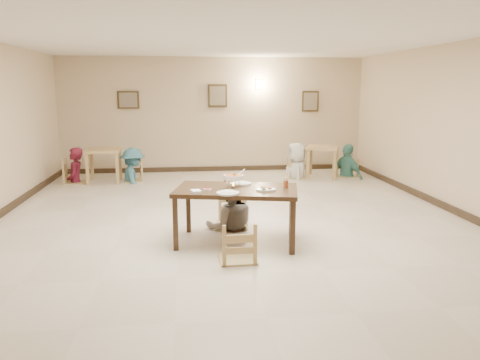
{
  "coord_description": "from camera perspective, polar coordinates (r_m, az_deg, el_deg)",
  "views": [
    {
      "loc": [
        -0.75,
        -7.47,
        2.19
      ],
      "look_at": [
        0.06,
        -0.5,
        0.82
      ],
      "focal_mm": 35.0,
      "sensor_mm": 36.0,
      "label": 1
    }
  ],
  "objects": [
    {
      "name": "floor",
      "position": [
        7.82,
        -0.87,
        -5.17
      ],
      "size": [
        10.0,
        10.0,
        0.0
      ],
      "primitive_type": "plane",
      "color": "beige",
      "rests_on": "ground"
    },
    {
      "name": "wall_front",
      "position": [
        2.67,
        9.86,
        -4.08
      ],
      "size": [
        10.0,
        0.0,
        10.0
      ],
      "primitive_type": "plane",
      "rotation": [
        -1.57,
        0.0,
        0.0
      ],
      "color": "#CDB592",
      "rests_on": "floor"
    },
    {
      "name": "bg_diner_c",
      "position": [
        11.67,
        6.97,
        4.51
      ],
      "size": [
        0.62,
        0.89,
        1.74
      ],
      "primitive_type": "imported",
      "rotation": [
        0.0,
        0.0,
        4.63
      ],
      "color": "silver",
      "rests_on": "floor"
    },
    {
      "name": "bg_chair_ll",
      "position": [
        11.59,
        -19.53,
        2.24
      ],
      "size": [
        0.5,
        0.5,
        1.07
      ],
      "rotation": [
        0.0,
        0.0,
        1.66
      ],
      "color": "tan",
      "rests_on": "floor"
    },
    {
      "name": "wall_right",
      "position": [
        8.88,
        25.86,
        5.53
      ],
      "size": [
        0.0,
        10.0,
        10.0
      ],
      "primitive_type": "plane",
      "rotation": [
        1.57,
        0.0,
        -1.57
      ],
      "color": "#CDB592",
      "rests_on": "floor"
    },
    {
      "name": "bg_table_left",
      "position": [
        11.49,
        -16.29,
        2.95
      ],
      "size": [
        0.82,
        0.82,
        0.79
      ],
      "rotation": [
        0.0,
        0.0,
        0.04
      ],
      "color": "tan",
      "rests_on": "floor"
    },
    {
      "name": "drink_glass",
      "position": [
        6.68,
        5.61,
        -0.41
      ],
      "size": [
        0.07,
        0.07,
        0.14
      ],
      "color": "white",
      "rests_on": "main_table"
    },
    {
      "name": "picture_c",
      "position": [
        12.87,
        8.58,
        9.47
      ],
      "size": [
        0.45,
        0.04,
        0.55
      ],
      "color": "#3A2B16",
      "rests_on": "wall_back"
    },
    {
      "name": "bg_chair_rl",
      "position": [
        11.72,
        6.92,
        2.45
      ],
      "size": [
        0.42,
        0.42,
        0.89
      ],
      "rotation": [
        0.0,
        0.0,
        1.53
      ],
      "color": "tan",
      "rests_on": "floor"
    },
    {
      "name": "main_table",
      "position": [
        6.65,
        -0.43,
        -1.7
      ],
      "size": [
        1.87,
        1.31,
        0.8
      ],
      "rotation": [
        0.0,
        0.0,
        -0.22
      ],
      "color": "#3A2616",
      "rests_on": "floor"
    },
    {
      "name": "wall_back",
      "position": [
        12.51,
        -3.21,
        7.92
      ],
      "size": [
        10.0,
        0.0,
        10.0
      ],
      "primitive_type": "plane",
      "rotation": [
        1.57,
        0.0,
        0.0
      ],
      "color": "#CDB592",
      "rests_on": "floor"
    },
    {
      "name": "fried_plate",
      "position": [
        6.49,
        3.17,
        -1.1
      ],
      "size": [
        0.28,
        0.28,
        0.06
      ],
      "color": "white",
      "rests_on": "main_table"
    },
    {
      "name": "bg_chair_lr",
      "position": [
        11.43,
        -12.95,
        2.08
      ],
      "size": [
        0.43,
        0.43,
        0.91
      ],
      "rotation": [
        0.0,
        0.0,
        -1.4
      ],
      "color": "tan",
      "rests_on": "floor"
    },
    {
      "name": "picture_b",
      "position": [
        12.46,
        -2.76,
        10.21
      ],
      "size": [
        0.5,
        0.04,
        0.6
      ],
      "color": "#3A2B16",
      "rests_on": "wall_back"
    },
    {
      "name": "curry_warmer",
      "position": [
        6.65,
        -0.79,
        0.33
      ],
      "size": [
        0.32,
        0.28,
        0.25
      ],
      "color": "silver",
      "rests_on": "main_table"
    },
    {
      "name": "wall_sconce",
      "position": [
        12.58,
        2.34,
        11.59
      ],
      "size": [
        0.16,
        0.05,
        0.22
      ],
      "primitive_type": "cube",
      "color": "#FFD88C",
      "rests_on": "wall_back"
    },
    {
      "name": "chair_far",
      "position": [
        7.49,
        -1.0,
        -1.62
      ],
      "size": [
        0.51,
        0.51,
        1.09
      ],
      "rotation": [
        0.0,
        0.0,
        -0.15
      ],
      "color": "tan",
      "rests_on": "floor"
    },
    {
      "name": "ceiling",
      "position": [
        7.55,
        -0.94,
        17.25
      ],
      "size": [
        10.0,
        10.0,
        0.0
      ],
      "primitive_type": "plane",
      "color": "white",
      "rests_on": "wall_back"
    },
    {
      "name": "picture_a",
      "position": [
        12.52,
        -13.46,
        9.47
      ],
      "size": [
        0.55,
        0.04,
        0.45
      ],
      "color": "#3A2B16",
      "rests_on": "wall_back"
    },
    {
      "name": "bg_diner_b",
      "position": [
        11.38,
        -13.03,
        3.85
      ],
      "size": [
        0.9,
        1.18,
        1.62
      ],
      "primitive_type": "imported",
      "rotation": [
        0.0,
        0.0,
        1.89
      ],
      "color": "teal",
      "rests_on": "floor"
    },
    {
      "name": "bg_diner_d",
      "position": [
        11.99,
        13.1,
        4.31
      ],
      "size": [
        0.82,
        1.05,
        1.66
      ],
      "primitive_type": "imported",
      "rotation": [
        0.0,
        0.0,
        2.07
      ],
      "color": "teal",
      "rests_on": "floor"
    },
    {
      "name": "baseboard_right",
      "position": [
        9.09,
        24.94,
        -3.52
      ],
      "size": [
        0.06,
        10.0,
        0.12
      ],
      "primitive_type": "cube",
      "color": "#2F2317",
      "rests_on": "floor"
    },
    {
      "name": "rice_plate_near",
      "position": [
        6.28,
        -1.5,
        -1.56
      ],
      "size": [
        0.31,
        0.31,
        0.07
      ],
      "color": "white",
      "rests_on": "main_table"
    },
    {
      "name": "napkin_cutlery",
      "position": [
        6.4,
        -5.37,
        -1.37
      ],
      "size": [
        0.18,
        0.26,
        0.03
      ],
      "color": "white",
      "rests_on": "main_table"
    },
    {
      "name": "rice_plate_far",
      "position": [
        6.88,
        0.07,
        -0.42
      ],
      "size": [
        0.32,
        0.32,
        0.07
      ],
      "color": "white",
      "rests_on": "main_table"
    },
    {
      "name": "baseboard_back",
      "position": [
        12.64,
        -3.13,
        1.39
      ],
      "size": [
        8.0,
        0.06,
        0.12
      ],
      "primitive_type": "cube",
      "color": "#2F2317",
      "rests_on": "floor"
    },
    {
      "name": "chili_dish",
      "position": [
        6.53,
        -4.01,
        -1.12
      ],
      "size": [
        0.11,
        0.11,
        0.02
      ],
      "color": "white",
      "rests_on": "main_table"
    },
    {
      "name": "bg_diner_a",
      "position": [
        11.55,
        -19.63,
        3.74
      ],
      "size": [
        0.45,
        0.64,
        1.68
      ],
      "primitive_type": "imported",
      "rotation": [
        0.0,
        0.0,
        4.8
      ],
      "color": "maroon",
      "rests_on": "floor"
    },
    {
      "name": "chair_near",
      "position": [
        6.01,
        -0.32,
        -5.25
      ],
      "size": [
        0.47,
        0.47,
        1.01
      ],
      "rotation": [
        0.0,
        0.0,
        3.17
      ],
      "color": "tan",
      "rests_on": "floor"
    },
    {
      "name": "bg_table_right",
      "position": [
        11.86,
        10.01,
        3.39
      ],
      "size": [
        1.01,
        1.01,
        0.77
      ],
      "rotation": [
        0.0,
        0.0,
        -0.38
      ],
      "color": "tan",
      "rests_on": "floor"
    },
    {
      "name": "bg_chair_rr",
      "position": [
        12.04,
        13.01,
        2.42
      ],
      "size": [
        0.41,
        0.41,
        0.87
      ],
      "rotation": [
        0.0,
        0.0,
        -1.2
      ],
      "color": "tan",
      "rests_on": "floor"
    },
    {
      "name": "main_diner",
      "position": [
        7.32,
        -1.19,
        0.35
      ],
      "size": [
        0.83,
        0.65,
        1.65
      ],
      "primitive_type": "imported",
      "rotation": [
        0.0,
        0.0,
        3.18
      ],
      "color": "gray",
      "rests_on": "floor"
    }
  ]
}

